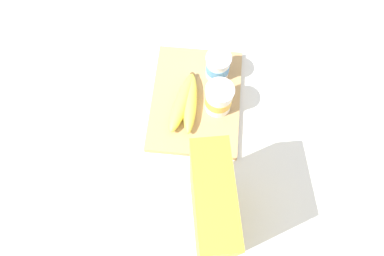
{
  "coord_description": "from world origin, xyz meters",
  "views": [
    {
      "loc": [
        0.45,
        0.03,
        0.87
      ],
      "look_at": [
        0.11,
        0.0,
        0.07
      ],
      "focal_mm": 32.68,
      "sensor_mm": 36.0,
      "label": 1
    }
  ],
  "objects": [
    {
      "name": "yogurt_cup_back",
      "position": [
        0.02,
        0.06,
        0.07
      ],
      "size": [
        0.07,
        0.07,
        0.09
      ],
      "color": "white",
      "rests_on": "cutting_board"
    },
    {
      "name": "ground_plane",
      "position": [
        0.0,
        0.0,
        0.0
      ],
      "size": [
        2.4,
        2.4,
        0.0
      ],
      "primitive_type": "plane",
      "color": "silver"
    },
    {
      "name": "yogurt_cup_front",
      "position": [
        -0.08,
        0.05,
        0.06
      ],
      "size": [
        0.07,
        0.07,
        0.08
      ],
      "color": "white",
      "rests_on": "cutting_board"
    },
    {
      "name": "banana_bunch",
      "position": [
        0.02,
        -0.02,
        0.04
      ],
      "size": [
        0.19,
        0.08,
        0.04
      ],
      "color": "#E5D94B",
      "rests_on": "cutting_board"
    },
    {
      "name": "cereal_box",
      "position": [
        0.31,
        0.06,
        0.15
      ],
      "size": [
        0.21,
        0.11,
        0.29
      ],
      "primitive_type": "cube",
      "rotation": [
        0.0,
        0.0,
        0.18
      ],
      "color": "yellow",
      "rests_on": "ground_plane"
    },
    {
      "name": "cutting_board",
      "position": [
        0.0,
        0.0,
        0.01
      ],
      "size": [
        0.32,
        0.24,
        0.02
      ],
      "primitive_type": "cube",
      "color": "tan",
      "rests_on": "ground_plane"
    }
  ]
}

